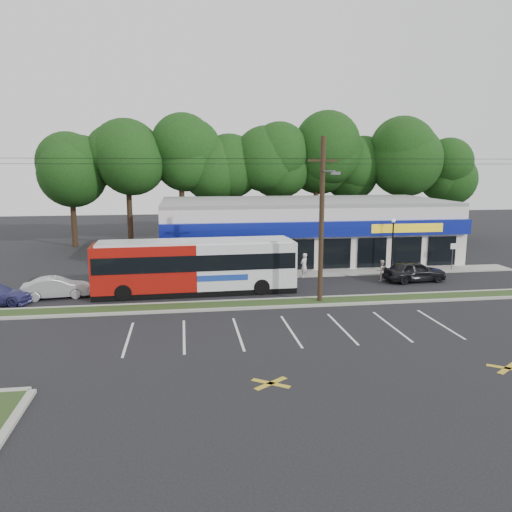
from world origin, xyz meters
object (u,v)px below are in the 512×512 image
object	(u,v)px
metrobus	(196,265)
car_silver	(56,288)
lamp_post	(393,239)
pedestrian_b	(381,271)
utility_pole	(319,215)
pedestrian_a	(304,265)
sign_post	(453,252)
car_dark	(414,271)

from	to	relation	value
metrobus	car_silver	world-z (taller)	metrobus
metrobus	lamp_post	bearing A→B (deg)	13.97
car_silver	metrobus	bearing A→B (deg)	-98.51
metrobus	pedestrian_b	world-z (taller)	metrobus
lamp_post	pedestrian_b	bearing A→B (deg)	-125.54
car_silver	pedestrian_b	world-z (taller)	pedestrian_b
lamp_post	utility_pole	bearing A→B (deg)	-136.05
lamp_post	pedestrian_b	xyz separation A→B (m)	(-2.00, -2.80, -1.90)
metrobus	car_silver	size ratio (longest dim) A/B	3.23
lamp_post	pedestrian_a	size ratio (longest dim) A/B	2.28
sign_post	pedestrian_b	world-z (taller)	sign_post
lamp_post	car_silver	distance (m)	24.74
utility_pole	car_silver	size ratio (longest dim) A/B	12.25
sign_post	car_silver	size ratio (longest dim) A/B	0.55
sign_post	pedestrian_a	size ratio (longest dim) A/B	1.19
metrobus	car_dark	world-z (taller)	metrobus
utility_pole	pedestrian_b	bearing A→B (deg)	39.44
car_dark	car_silver	xyz separation A→B (m)	(-24.58, -1.02, -0.10)
car_dark	pedestrian_b	xyz separation A→B (m)	(-2.30, 0.50, 0.00)
car_dark	car_silver	bearing A→B (deg)	87.45
utility_pole	metrobus	xyz separation A→B (m)	(-7.29, 3.57, -3.55)
metrobus	sign_post	bearing A→B (deg)	9.68
metrobus	car_silver	bearing A→B (deg)	178.53
sign_post	pedestrian_a	xyz separation A→B (m)	(-12.31, -0.69, -0.62)
utility_pole	pedestrian_a	bearing A→B (deg)	82.98
lamp_post	sign_post	size ratio (longest dim) A/B	1.91
lamp_post	car_silver	size ratio (longest dim) A/B	1.04
car_dark	pedestrian_b	world-z (taller)	pedestrian_b
pedestrian_b	car_silver	bearing A→B (deg)	-5.68
utility_pole	metrobus	world-z (taller)	utility_pole
metrobus	pedestrian_a	bearing A→B (deg)	20.97
sign_post	car_silver	world-z (taller)	sign_post
metrobus	pedestrian_a	world-z (taller)	metrobus
lamp_post	pedestrian_a	xyz separation A→B (m)	(-7.31, -0.92, -1.74)
utility_pole	metrobus	size ratio (longest dim) A/B	3.79
car_silver	sign_post	bearing A→B (deg)	-90.67
lamp_post	metrobus	world-z (taller)	lamp_post
car_dark	pedestrian_b	distance (m)	2.36
lamp_post	car_silver	world-z (taller)	lamp_post
car_dark	metrobus	bearing A→B (deg)	88.71
sign_post	pedestrian_b	xyz separation A→B (m)	(-7.00, -2.57, -0.78)
car_silver	pedestrian_a	xyz separation A→B (m)	(16.96, 3.40, 0.26)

